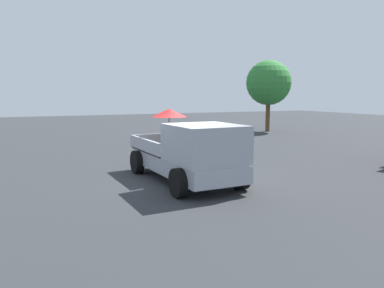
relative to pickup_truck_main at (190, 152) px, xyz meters
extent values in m
plane|color=#2D3033|center=(-0.41, -0.02, -0.97)|extent=(80.00, 80.00, 0.00)
cylinder|color=black|center=(1.31, 1.00, -0.57)|extent=(0.81, 0.30, 0.80)
cylinder|color=black|center=(1.36, -0.96, -0.57)|extent=(0.81, 0.30, 0.80)
cylinder|color=black|center=(-2.19, 0.92, -0.57)|extent=(0.81, 0.30, 0.80)
cylinder|color=black|center=(-2.14, -1.04, -0.57)|extent=(0.81, 0.30, 0.80)
cube|color=#9EA3AD|center=(-0.41, -0.02, -0.40)|extent=(5.04, 1.93, 0.50)
cube|color=#9EA3AD|center=(0.99, 0.02, 0.39)|extent=(2.15, 1.91, 1.08)
cube|color=#4C606B|center=(1.99, 0.04, 0.59)|extent=(0.10, 1.72, 0.64)
cube|color=black|center=(-1.56, -0.05, -0.12)|extent=(2.85, 1.91, 0.06)
cube|color=#9EA3AD|center=(-1.59, 0.87, 0.11)|extent=(2.80, 0.17, 0.40)
cube|color=#9EA3AD|center=(-1.54, -0.97, 0.11)|extent=(2.80, 0.17, 0.40)
cube|color=#9EA3AD|center=(-2.91, -0.08, 0.11)|extent=(0.15, 1.84, 0.40)
ellipsoid|color=brown|center=(-1.85, 0.17, 0.17)|extent=(0.69, 0.34, 0.52)
sphere|color=brown|center=(-1.55, 0.18, 0.49)|extent=(0.29, 0.29, 0.28)
cone|color=brown|center=(-1.55, 0.26, 0.63)|extent=(0.09, 0.09, 0.12)
cone|color=brown|center=(-1.54, 0.10, 0.63)|extent=(0.09, 0.09, 0.12)
cylinder|color=black|center=(-1.94, 0.09, 0.47)|extent=(0.03, 0.03, 1.12)
cone|color=red|center=(-1.94, 0.09, 1.13)|extent=(1.28, 1.28, 0.28)
cylinder|color=brown|center=(-12.46, 12.18, 0.26)|extent=(0.32, 0.32, 2.45)
sphere|color=#2D7A33|center=(-12.46, 12.18, 2.64)|extent=(3.30, 3.30, 3.30)
camera|label=1|loc=(10.34, -4.79, 1.78)|focal=34.98mm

